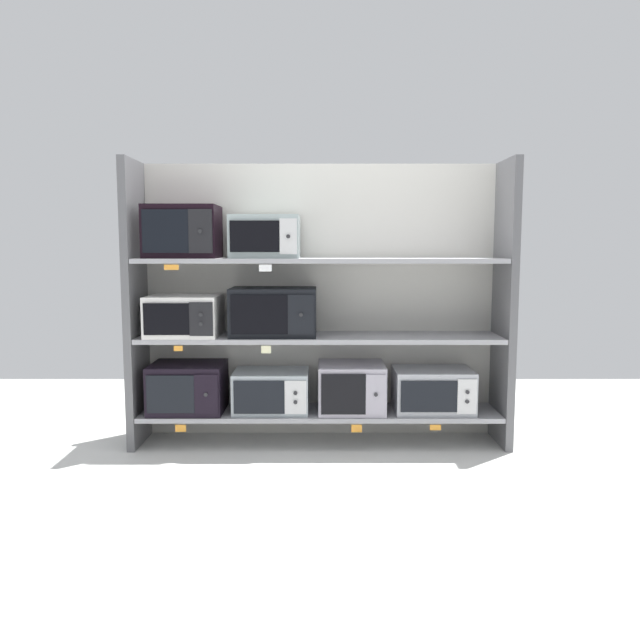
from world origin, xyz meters
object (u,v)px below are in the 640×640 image
Objects in this scene: microwave_4 at (185,315)px; microwave_5 at (274,312)px; microwave_1 at (271,391)px; microwave_2 at (351,387)px; microwave_3 at (433,390)px; microwave_7 at (265,237)px; microwave_0 at (188,387)px; microwave_6 at (183,232)px.

microwave_4 is 0.82× the size of microwave_5.
microwave_2 is (0.52, -0.00, 0.02)m from microwave_1.
microwave_3 is 1.16× the size of microwave_7.
microwave_0 is at bearing -180.00° from microwave_3.
microwave_0 is 1.09× the size of microwave_7.
microwave_1 is at bearing -0.01° from microwave_6.
microwave_7 reaches higher than microwave_4.
microwave_7 is (-0.05, 0.00, 0.48)m from microwave_5.
microwave_7 is at bearing 179.63° from microwave_5.
microwave_7 reaches higher than microwave_5.
microwave_6 is at bearing 179.99° from microwave_2.
microwave_4 is 0.99× the size of microwave_6.
microwave_1 is 1.11× the size of microwave_7.
microwave_2 is at bearing -0.01° from microwave_0.
microwave_6 is 0.52m from microwave_7.
microwave_2 is at bearing -0.01° from microwave_5.
microwave_6 is at bearing -179.99° from microwave_3.
microwave_1 is at bearing -0.68° from microwave_7.
microwave_2 is at bearing -0.04° from microwave_7.
microwave_7 is (-0.03, 0.00, 1.00)m from microwave_1.
microwave_2 is 1.18m from microwave_4.
microwave_4 is at bearing 179.99° from microwave_2.
microwave_0 is 1.01m from microwave_6.
microwave_3 is at bearing 0.02° from microwave_1.
microwave_2 is 0.99× the size of microwave_7.
microwave_3 is at bearing -0.00° from microwave_7.
microwave_2 is (1.07, -0.00, -0.00)m from microwave_0.
microwave_1 is 1.07× the size of microwave_6.
microwave_0 is 0.86× the size of microwave_5.
microwave_4 is (-1.08, 0.00, 0.47)m from microwave_2.
microwave_0 is at bearing 179.99° from microwave_5.
microwave_3 is at bearing 0.04° from microwave_2.
microwave_6 reaches higher than microwave_5.
microwave_3 is 1.68m from microwave_4.
microwave_1 is at bearing 179.99° from microwave_2.
microwave_7 is at bearing 179.96° from microwave_2.
microwave_6 is at bearing 180.00° from microwave_5.
microwave_5 is at bearing 179.99° from microwave_2.
microwave_1 is at bearing -0.02° from microwave_0.
microwave_0 is 1.05× the size of microwave_4.
microwave_0 is 1.10m from microwave_7.
microwave_4 is (-1.61, -0.00, 0.49)m from microwave_3.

